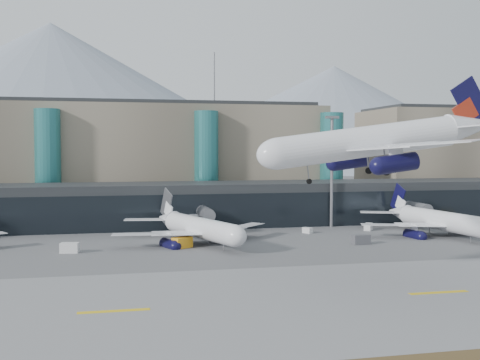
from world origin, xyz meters
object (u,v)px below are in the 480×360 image
veh_g (307,230)px  veh_h (182,242)px  veh_a (70,248)px  lightmast_mid (332,165)px  veh_c (361,239)px  jet_parked_mid (193,221)px  hero_jet (391,131)px  jet_parked_right (432,214)px  veh_d (368,227)px

veh_g → veh_h: veh_h is taller
veh_a → veh_g: veh_a is taller
lightmast_mid → veh_a: 62.98m
veh_c → veh_h: size_ratio=0.91×
jet_parked_mid → veh_g: jet_parked_mid is taller
hero_jet → jet_parked_right: (29.59, 39.97, -16.13)m
veh_c → veh_g: (-5.03, 16.44, -0.31)m
jet_parked_right → veh_d: jet_parked_right is taller
hero_jet → veh_c: size_ratio=11.15×
veh_c → veh_h: bearing=171.5°
lightmast_mid → veh_d: size_ratio=9.42×
jet_parked_mid → veh_d: 41.42m
jet_parked_right → lightmast_mid: bearing=39.8°
lightmast_mid → jet_parked_mid: size_ratio=0.74×
hero_jet → veh_g: size_ratio=17.80×
lightmast_mid → veh_g: size_ratio=12.43×
jet_parked_mid → veh_c: (30.78, -9.38, -3.30)m
veh_d → veh_h: (-43.27, -14.70, 0.22)m
jet_parked_right → veh_g: bearing=67.7°
lightmast_mid → veh_h: lightmast_mid is taller
veh_g → lightmast_mid: bearing=103.0°
jet_parked_right → veh_h: 54.32m
hero_jet → veh_d: bearing=66.4°
jet_parked_mid → jet_parked_right: (50.98, 0.11, 0.11)m
veh_h → veh_c: bearing=-39.6°
veh_g → jet_parked_right: bearing=43.0°
veh_h → hero_jet: bearing=-88.4°
veh_a → veh_c: 53.45m
jet_parked_mid → veh_g: 26.94m
hero_jet → veh_h: bearing=123.7°
jet_parked_mid → veh_c: 32.34m
jet_parked_right → veh_h: bearing=89.8°
veh_d → veh_h: veh_h is taller
veh_c → jet_parked_right: bearing=22.0°
veh_c → veh_h: (-33.64, 3.12, 0.08)m
lightmast_mid → veh_a: lightmast_mid is taller
lightmast_mid → jet_parked_right: bearing=-43.3°
jet_parked_mid → jet_parked_right: jet_parked_right is taller
veh_d → veh_g: veh_d is taller
veh_d → veh_h: size_ratio=0.75×
hero_jet → veh_c: 37.41m
lightmast_mid → veh_a: bearing=-158.2°
jet_parked_mid → veh_c: size_ratio=10.54×
veh_c → jet_parked_mid: bearing=159.9°
veh_c → veh_g: veh_c is taller
jet_parked_mid → veh_g: (25.75, 7.07, -3.61)m
hero_jet → veh_a: size_ratio=11.77×
jet_parked_mid → lightmast_mid: bearing=-85.0°
jet_parked_mid → jet_parked_right: 50.98m
veh_a → veh_c: bearing=8.4°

